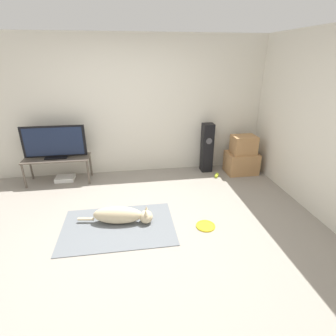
{
  "coord_description": "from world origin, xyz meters",
  "views": [
    {
      "loc": [
        -0.05,
        -2.91,
        2.16
      ],
      "look_at": [
        0.56,
        1.04,
        0.45
      ],
      "focal_mm": 28.0,
      "sensor_mm": 36.0,
      "label": 1
    }
  ],
  "objects_px": {
    "tennis_ball_by_boxes": "(217,174)",
    "tennis_ball_near_speaker": "(216,176)",
    "cardboard_box_lower": "(241,163)",
    "cardboard_box_upper": "(244,145)",
    "game_console": "(65,178)",
    "tv_stand": "(57,160)",
    "tv": "(54,142)",
    "frisbee": "(206,226)",
    "floor_speaker": "(207,148)",
    "dog": "(122,215)"
  },
  "relations": [
    {
      "from": "cardboard_box_upper",
      "to": "tv",
      "type": "distance_m",
      "value": 3.51
    },
    {
      "from": "cardboard_box_upper",
      "to": "tennis_ball_by_boxes",
      "type": "bearing_deg",
      "value": -170.05
    },
    {
      "from": "cardboard_box_lower",
      "to": "tv_stand",
      "type": "height_order",
      "value": "tv_stand"
    },
    {
      "from": "floor_speaker",
      "to": "dog",
      "type": "bearing_deg",
      "value": -135.97
    },
    {
      "from": "dog",
      "to": "frisbee",
      "type": "height_order",
      "value": "dog"
    },
    {
      "from": "floor_speaker",
      "to": "tennis_ball_near_speaker",
      "type": "xyz_separation_m",
      "value": [
        0.1,
        -0.38,
        -0.45
      ]
    },
    {
      "from": "tennis_ball_near_speaker",
      "to": "game_console",
      "type": "xyz_separation_m",
      "value": [
        -2.86,
        0.33,
        0.0
      ]
    },
    {
      "from": "tv_stand",
      "to": "tennis_ball_near_speaker",
      "type": "relative_size",
      "value": 17.38
    },
    {
      "from": "floor_speaker",
      "to": "game_console",
      "type": "distance_m",
      "value": 2.8
    },
    {
      "from": "game_console",
      "to": "tennis_ball_near_speaker",
      "type": "bearing_deg",
      "value": -6.59
    },
    {
      "from": "cardboard_box_upper",
      "to": "tv_stand",
      "type": "distance_m",
      "value": 3.51
    },
    {
      "from": "cardboard_box_upper",
      "to": "game_console",
      "type": "xyz_separation_m",
      "value": [
        -3.43,
        0.16,
        -0.55
      ]
    },
    {
      "from": "tennis_ball_by_boxes",
      "to": "tennis_ball_near_speaker",
      "type": "xyz_separation_m",
      "value": [
        -0.04,
        -0.08,
        0.0
      ]
    },
    {
      "from": "cardboard_box_upper",
      "to": "tennis_ball_by_boxes",
      "type": "height_order",
      "value": "cardboard_box_upper"
    },
    {
      "from": "tv_stand",
      "to": "tennis_ball_by_boxes",
      "type": "xyz_separation_m",
      "value": [
        2.98,
        -0.22,
        -0.39
      ]
    },
    {
      "from": "cardboard_box_lower",
      "to": "game_console",
      "type": "height_order",
      "value": "cardboard_box_lower"
    },
    {
      "from": "tv",
      "to": "tennis_ball_by_boxes",
      "type": "relative_size",
      "value": 16.39
    },
    {
      "from": "floor_speaker",
      "to": "tennis_ball_by_boxes",
      "type": "bearing_deg",
      "value": -64.79
    },
    {
      "from": "frisbee",
      "to": "cardboard_box_upper",
      "type": "xyz_separation_m",
      "value": [
        1.22,
        1.67,
        0.58
      ]
    },
    {
      "from": "floor_speaker",
      "to": "tennis_ball_near_speaker",
      "type": "bearing_deg",
      "value": -75.34
    },
    {
      "from": "cardboard_box_lower",
      "to": "tennis_ball_near_speaker",
      "type": "xyz_separation_m",
      "value": [
        -0.56,
        -0.18,
        -0.17
      ]
    },
    {
      "from": "tv_stand",
      "to": "tennis_ball_by_boxes",
      "type": "relative_size",
      "value": 17.38
    },
    {
      "from": "tv",
      "to": "floor_speaker",
      "type": "bearing_deg",
      "value": 1.68
    },
    {
      "from": "tv",
      "to": "game_console",
      "type": "relative_size",
      "value": 3.18
    },
    {
      "from": "tv",
      "to": "tennis_ball_near_speaker",
      "type": "xyz_separation_m",
      "value": [
        2.93,
        -0.3,
        -0.73
      ]
    },
    {
      "from": "floor_speaker",
      "to": "game_console",
      "type": "xyz_separation_m",
      "value": [
        -2.76,
        -0.05,
        -0.45
      ]
    },
    {
      "from": "dog",
      "to": "floor_speaker",
      "type": "relative_size",
      "value": 1.07
    },
    {
      "from": "cardboard_box_lower",
      "to": "game_console",
      "type": "xyz_separation_m",
      "value": [
        -3.42,
        0.15,
        -0.17
      ]
    },
    {
      "from": "cardboard_box_lower",
      "to": "tv",
      "type": "distance_m",
      "value": 3.54
    },
    {
      "from": "frisbee",
      "to": "cardboard_box_lower",
      "type": "xyz_separation_m",
      "value": [
        1.21,
        1.68,
        0.19
      ]
    },
    {
      "from": "frisbee",
      "to": "game_console",
      "type": "distance_m",
      "value": 2.87
    },
    {
      "from": "cardboard_box_lower",
      "to": "game_console",
      "type": "bearing_deg",
      "value": 177.5
    },
    {
      "from": "tv_stand",
      "to": "game_console",
      "type": "bearing_deg",
      "value": 26.26
    },
    {
      "from": "frisbee",
      "to": "tennis_ball_near_speaker",
      "type": "relative_size",
      "value": 4.0
    },
    {
      "from": "frisbee",
      "to": "tv_stand",
      "type": "distance_m",
      "value": 2.93
    },
    {
      "from": "dog",
      "to": "tennis_ball_by_boxes",
      "type": "relative_size",
      "value": 15.73
    },
    {
      "from": "frisbee",
      "to": "game_console",
      "type": "bearing_deg",
      "value": 140.37
    },
    {
      "from": "cardboard_box_lower",
      "to": "frisbee",
      "type": "bearing_deg",
      "value": -125.82
    },
    {
      "from": "tennis_ball_near_speaker",
      "to": "game_console",
      "type": "height_order",
      "value": "game_console"
    },
    {
      "from": "dog",
      "to": "tv_stand",
      "type": "relative_size",
      "value": 0.9
    },
    {
      "from": "tennis_ball_near_speaker",
      "to": "dog",
      "type": "bearing_deg",
      "value": -145.04
    },
    {
      "from": "tennis_ball_by_boxes",
      "to": "cardboard_box_upper",
      "type": "bearing_deg",
      "value": 9.95
    },
    {
      "from": "tv",
      "to": "tennis_ball_by_boxes",
      "type": "xyz_separation_m",
      "value": [
        2.98,
        -0.22,
        -0.73
      ]
    },
    {
      "from": "tv",
      "to": "tennis_ball_by_boxes",
      "type": "height_order",
      "value": "tv"
    },
    {
      "from": "cardboard_box_upper",
      "to": "frisbee",
      "type": "bearing_deg",
      "value": -126.08
    },
    {
      "from": "tennis_ball_by_boxes",
      "to": "tennis_ball_near_speaker",
      "type": "distance_m",
      "value": 0.09
    },
    {
      "from": "tennis_ball_near_speaker",
      "to": "tennis_ball_by_boxes",
      "type": "bearing_deg",
      "value": 60.96
    },
    {
      "from": "tennis_ball_near_speaker",
      "to": "game_console",
      "type": "relative_size",
      "value": 0.19
    },
    {
      "from": "dog",
      "to": "tennis_ball_by_boxes",
      "type": "xyz_separation_m",
      "value": [
        1.82,
        1.32,
        -0.1
      ]
    },
    {
      "from": "tv",
      "to": "dog",
      "type": "bearing_deg",
      "value": -53.21
    }
  ]
}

